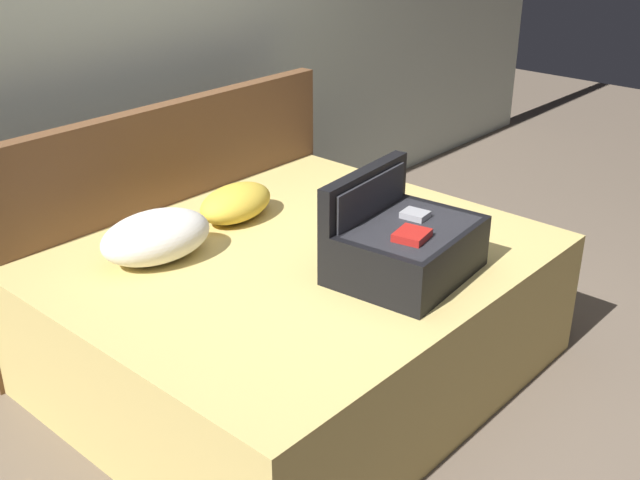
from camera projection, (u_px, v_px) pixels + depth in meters
ground_plane at (370, 406)px, 3.24m from camera, size 12.00×12.00×0.00m
back_wall at (104, 39)px, 3.68m from camera, size 8.00×0.10×2.60m
bed at (299, 314)px, 3.36m from camera, size 1.93×1.63×0.58m
headboard at (170, 211)px, 3.77m from camera, size 1.97×0.08×1.05m
hard_case_large at (404, 244)px, 3.02m from camera, size 0.59×0.50×0.39m
pillow_near_headboard at (236, 203)px, 3.53m from camera, size 0.42×0.29×0.16m
pillow_center_head at (156, 237)px, 3.14m from camera, size 0.51×0.37×0.21m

